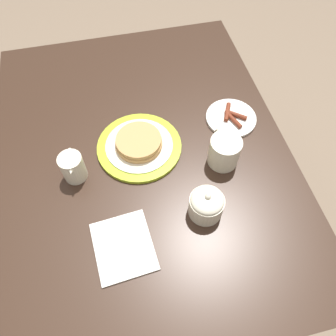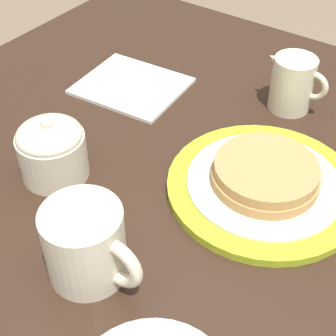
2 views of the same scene
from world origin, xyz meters
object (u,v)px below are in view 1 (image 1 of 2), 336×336
side_plate_bacon (231,118)px  coffee_mug (224,150)px  napkin (124,246)px  sugar_bowl (206,204)px  creamer_pitcher (73,167)px  pancake_plate (139,145)px

side_plate_bacon → coffee_mug: coffee_mug is taller
napkin → side_plate_bacon: bearing=-49.7°
sugar_bowl → creamer_pitcher: bearing=59.8°
pancake_plate → napkin: (-0.30, 0.10, -0.01)m
pancake_plate → sugar_bowl: bearing=-151.5°
sugar_bowl → napkin: sugar_bowl is taller
coffee_mug → napkin: 0.39m
coffee_mug → sugar_bowl: bearing=147.1°
coffee_mug → pancake_plate: bearing=66.9°
pancake_plate → side_plate_bacon: (0.05, -0.31, -0.01)m
napkin → sugar_bowl: bearing=-78.0°
pancake_plate → side_plate_bacon: bearing=-81.5°
creamer_pitcher → sugar_bowl: 0.38m
pancake_plate → creamer_pitcher: 0.21m
pancake_plate → coffee_mug: (-0.10, -0.23, 0.03)m
side_plate_bacon → napkin: side_plate_bacon is taller
side_plate_bacon → creamer_pitcher: (-0.10, 0.51, 0.04)m
creamer_pitcher → sugar_bowl: same height
side_plate_bacon → napkin: 0.53m
coffee_mug → napkin: (-0.20, 0.33, -0.04)m
creamer_pitcher → sugar_bowl: size_ratio=1.12×
pancake_plate → creamer_pitcher: (-0.06, 0.20, 0.03)m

